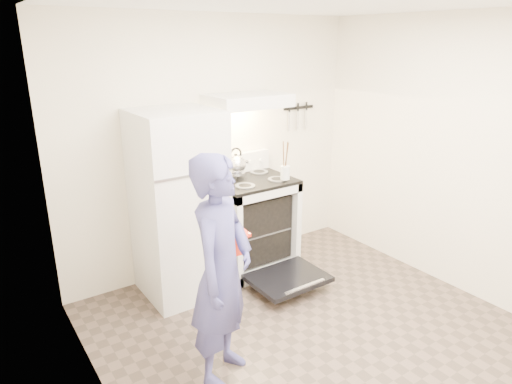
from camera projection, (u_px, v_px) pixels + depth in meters
floor at (334, 347)px, 3.52m from camera, size 3.60×3.60×0.00m
back_wall at (215, 146)px, 4.53m from camera, size 3.20×0.02×2.50m
refrigerator at (179, 205)px, 4.08m from camera, size 0.70×0.70×1.70m
stove_body at (252, 225)px, 4.65m from camera, size 0.76×0.65×0.92m
cooktop at (252, 181)px, 4.50m from camera, size 0.76×0.65×0.03m
backsplash at (237, 163)px, 4.69m from camera, size 0.76×0.07×0.20m
oven_door at (288, 278)px, 4.29m from camera, size 0.70×0.54×0.04m
oven_rack at (252, 227)px, 4.66m from camera, size 0.60×0.52×0.01m
range_hood at (248, 100)px, 4.31m from camera, size 0.76×0.50×0.12m
knife_strip at (299, 108)px, 4.99m from camera, size 0.40×0.02×0.03m
pizza_stone at (247, 228)px, 4.59m from camera, size 0.29×0.29×0.02m
tea_kettle at (236, 163)px, 4.49m from camera, size 0.25×0.21×0.30m
utensil_jar at (285, 173)px, 4.37m from camera, size 0.11×0.11×0.13m
person at (222, 272)px, 3.00m from camera, size 0.70×0.66×1.61m
dutch_oven at (230, 241)px, 3.29m from camera, size 0.33×0.26×0.22m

